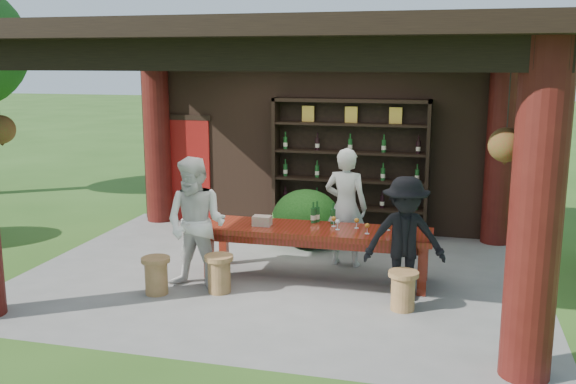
% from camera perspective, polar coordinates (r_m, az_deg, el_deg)
% --- Properties ---
extents(ground, '(90.00, 90.00, 0.00)m').
position_cam_1_polar(ground, '(9.53, -0.60, -7.26)').
color(ground, '#2D5119').
rests_on(ground, ground).
extents(pavilion, '(7.50, 6.00, 3.60)m').
position_cam_1_polar(pavilion, '(9.48, -0.03, 5.85)').
color(pavilion, slate).
rests_on(pavilion, ground).
extents(wine_shelf, '(2.76, 0.42, 2.43)m').
position_cam_1_polar(wine_shelf, '(11.44, 5.51, 2.19)').
color(wine_shelf, black).
rests_on(wine_shelf, ground).
extents(tasting_table, '(3.26, 0.87, 0.75)m').
position_cam_1_polar(tasting_table, '(9.15, 2.52, -3.93)').
color(tasting_table, '#62210E').
rests_on(tasting_table, ground).
extents(stool_near_left, '(0.39, 0.39, 0.52)m').
position_cam_1_polar(stool_near_left, '(8.76, -6.14, -7.15)').
color(stool_near_left, brown).
rests_on(stool_near_left, ground).
extents(stool_near_right, '(0.38, 0.38, 0.50)m').
position_cam_1_polar(stool_near_right, '(8.25, 10.18, -8.53)').
color(stool_near_right, brown).
rests_on(stool_near_right, ground).
extents(stool_far_left, '(0.39, 0.39, 0.51)m').
position_cam_1_polar(stool_far_left, '(8.84, -11.63, -7.20)').
color(stool_far_left, brown).
rests_on(stool_far_left, ground).
extents(host, '(0.71, 0.52, 1.81)m').
position_cam_1_polar(host, '(9.73, 5.16, -1.36)').
color(host, beige).
rests_on(host, ground).
extents(guest_woman, '(0.93, 0.75, 1.82)m').
position_cam_1_polar(guest_woman, '(8.77, -8.16, -2.84)').
color(guest_woman, silver).
rests_on(guest_woman, ground).
extents(guest_man, '(1.17, 0.83, 1.64)m').
position_cam_1_polar(guest_man, '(8.45, 10.34, -4.12)').
color(guest_man, black).
rests_on(guest_man, ground).
extents(table_bottles, '(0.37, 0.14, 0.31)m').
position_cam_1_polar(table_bottles, '(9.37, 2.96, -1.83)').
color(table_bottles, '#194C1E').
rests_on(table_bottles, tasting_table).
extents(table_glasses, '(0.96, 0.34, 0.15)m').
position_cam_1_polar(table_glasses, '(9.03, 6.67, -2.95)').
color(table_glasses, silver).
rests_on(table_glasses, tasting_table).
extents(napkin_basket, '(0.26, 0.18, 0.14)m').
position_cam_1_polar(napkin_basket, '(9.24, -2.32, -2.57)').
color(napkin_basket, '#BF6672').
rests_on(napkin_basket, tasting_table).
extents(shrubs, '(14.84, 9.09, 1.36)m').
position_cam_1_polar(shrubs, '(9.87, 10.31, -3.42)').
color(shrubs, '#194C14').
rests_on(shrubs, ground).
extents(trees, '(21.78, 9.38, 4.80)m').
position_cam_1_polar(trees, '(10.05, 21.68, 12.44)').
color(trees, '#3F2819').
rests_on(trees, ground).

